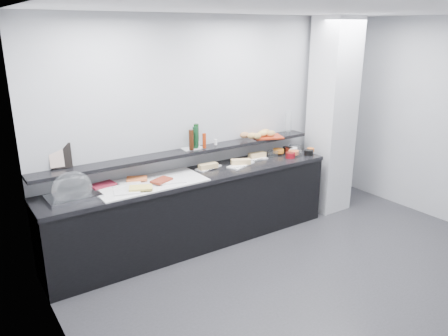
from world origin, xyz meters
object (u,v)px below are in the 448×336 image
framed_print (61,156)px  sandwich_plate_mid (241,165)px  carafe (288,122)px  condiment_tray (192,148)px  cloche_base (73,197)px  bread_tray (267,137)px

framed_print → sandwich_plate_mid: bearing=3.0°
framed_print → carafe: size_ratio=0.87×
framed_print → condiment_tray: size_ratio=1.06×
sandwich_plate_mid → condiment_tray: size_ratio=1.58×
condiment_tray → carafe: carafe is taller
cloche_base → framed_print: bearing=89.9°
framed_print → carafe: 3.03m
framed_print → bread_tray: 2.63m
bread_tray → framed_print: bearing=-162.8°
cloche_base → framed_print: 0.46m
cloche_base → carafe: (3.02, 0.19, 0.38)m
sandwich_plate_mid → bread_tray: bread_tray is taller
sandwich_plate_mid → framed_print: framed_print is taller
bread_tray → carafe: carafe is taller
framed_print → bread_tray: (2.62, -0.15, -0.12)m
cloche_base → bread_tray: size_ratio=1.35×
bread_tray → carafe: (0.41, 0.05, 0.14)m
sandwich_plate_mid → cloche_base: bearing=159.0°
bread_tray → carafe: bearing=28.2°
cloche_base → sandwich_plate_mid: bearing=-2.7°
cloche_base → condiment_tray: (1.50, 0.19, 0.24)m
condiment_tray → carafe: bearing=3.2°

